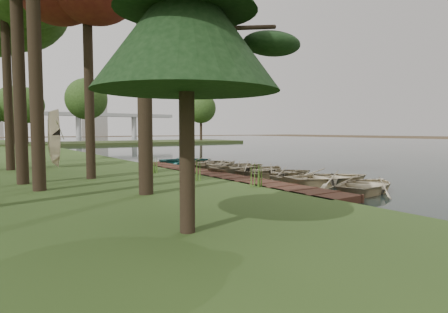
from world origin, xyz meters
TOP-DOWN VIEW (x-y plane):
  - ground at (0.00, 0.00)m, footprint 300.00×300.00m
  - water at (30.00, 20.00)m, footprint 130.00×200.00m
  - boardwalk at (-1.60, 0.00)m, footprint 1.60×16.00m
  - peninsula at (8.00, 50.00)m, footprint 50.00×14.00m
  - far_trees at (4.67, 50.00)m, footprint 45.60×5.60m
  - bridge at (12.31, 120.00)m, footprint 95.90×4.00m
  - building_a at (30.00, 140.00)m, footprint 10.00×8.00m
  - rowboat_0 at (1.15, -6.80)m, footprint 3.96×3.26m
  - rowboat_1 at (1.27, -4.88)m, footprint 4.50×3.70m
  - rowboat_2 at (1.22, -3.35)m, footprint 3.49×2.84m
  - rowboat_3 at (1.11, -1.98)m, footprint 3.95×3.20m
  - rowboat_4 at (1.24, -0.49)m, footprint 4.24×3.58m
  - rowboat_5 at (0.81, 0.90)m, footprint 4.33×3.45m
  - rowboat_6 at (1.28, 2.21)m, footprint 3.90×3.17m
  - rowboat_7 at (1.07, 3.70)m, footprint 3.98×3.25m
  - rowboat_8 at (1.21, 5.23)m, footprint 3.37×2.46m
  - rowboat_9 at (0.83, 7.16)m, footprint 4.18×3.46m
  - stored_rowboat at (-7.36, 7.58)m, footprint 3.34×2.40m
  - tree_6 at (-8.88, 11.62)m, footprint 5.28×5.28m
  - reeds_0 at (-2.60, -4.61)m, footprint 0.60×0.60m
  - reeds_1 at (-3.62, -1.79)m, footprint 0.60×0.60m
  - reeds_2 at (-3.89, 1.91)m, footprint 0.60×0.60m
  - reeds_3 at (-2.60, 5.61)m, footprint 0.60×0.60m

SIDE VIEW (x-z plane):
  - ground at x=0.00m, z-range 0.00..0.00m
  - water at x=30.00m, z-range 0.00..0.05m
  - boardwalk at x=-1.60m, z-range 0.00..0.30m
  - peninsula at x=8.00m, z-range 0.00..0.45m
  - rowboat_2 at x=1.22m, z-range 0.05..0.68m
  - rowboat_8 at x=1.21m, z-range 0.05..0.73m
  - rowboat_6 at x=1.28m, z-range 0.05..0.76m
  - rowboat_0 at x=1.15m, z-range 0.05..0.76m
  - rowboat_3 at x=1.11m, z-range 0.05..0.77m
  - rowboat_7 at x=1.07m, z-range 0.05..0.77m
  - rowboat_4 at x=1.24m, z-range 0.05..0.80m
  - rowboat_9 at x=0.83m, z-range 0.05..0.80m
  - rowboat_5 at x=0.81m, z-range 0.05..0.86m
  - rowboat_1 at x=1.27m, z-range 0.05..0.86m
  - stored_rowboat at x=-7.36m, z-range 0.30..0.99m
  - reeds_0 at x=-2.60m, z-range 0.30..1.17m
  - reeds_2 at x=-3.89m, z-range 0.30..1.20m
  - reeds_3 at x=-2.60m, z-range 0.30..1.38m
  - reeds_1 at x=-3.62m, z-range 0.30..1.41m
  - far_trees at x=4.67m, z-range 2.03..10.83m
  - bridge at x=12.31m, z-range 2.78..11.38m
  - building_a at x=30.00m, z-range 0.00..18.00m
  - tree_6 at x=-8.88m, z-range 3.96..15.89m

